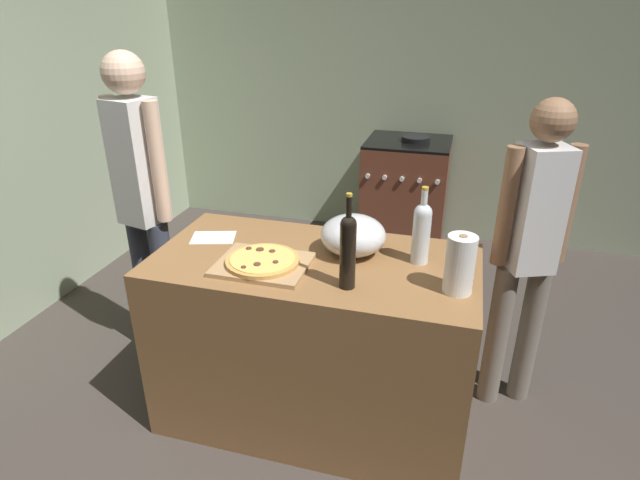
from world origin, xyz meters
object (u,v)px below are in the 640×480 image
at_px(pizza, 263,260).
at_px(paper_towel_roll, 460,264).
at_px(person_in_stripes, 142,195).
at_px(wine_bottle_green, 422,230).
at_px(mixing_bowl, 353,235).
at_px(person_in_red, 530,245).
at_px(wine_bottle_dark, 348,249).
at_px(stove, 405,196).

distance_m(pizza, paper_towel_roll, 0.84).
bearing_deg(person_in_stripes, wine_bottle_green, -5.21).
distance_m(pizza, mixing_bowl, 0.43).
bearing_deg(wine_bottle_green, person_in_stripes, 174.79).
bearing_deg(person_in_red, pizza, -155.65).
bearing_deg(paper_towel_roll, person_in_red, 58.12).
bearing_deg(wine_bottle_dark, mixing_bowl, 98.19).
xyz_separation_m(wine_bottle_green, person_in_stripes, (-1.49, 0.14, -0.03)).
relative_size(wine_bottle_green, person_in_red, 0.22).
distance_m(paper_towel_roll, wine_bottle_green, 0.28).
xyz_separation_m(wine_bottle_dark, person_in_stripes, (-1.23, 0.44, -0.05)).
bearing_deg(mixing_bowl, person_in_red, 19.49).
bearing_deg(person_in_red, wine_bottle_dark, -141.77).
bearing_deg(wine_bottle_green, pizza, -160.33).
bearing_deg(mixing_bowl, stove, 89.64).
height_order(pizza, wine_bottle_green, wine_bottle_green).
xyz_separation_m(paper_towel_roll, person_in_stripes, (-1.66, 0.36, 0.00)).
bearing_deg(paper_towel_roll, pizza, -179.16).
bearing_deg(person_in_stripes, stove, 57.67).
bearing_deg(paper_towel_roll, wine_bottle_dark, -169.08).
xyz_separation_m(mixing_bowl, person_in_red, (0.79, 0.28, -0.08)).
height_order(pizza, paper_towel_roll, paper_towel_roll).
distance_m(mixing_bowl, person_in_stripes, 1.19).
distance_m(pizza, person_in_red, 1.26).
bearing_deg(mixing_bowl, paper_towel_roll, -25.22).
distance_m(wine_bottle_green, person_in_stripes, 1.50).
height_order(wine_bottle_green, wine_bottle_dark, wine_bottle_dark).
height_order(person_in_stripes, person_in_red, person_in_stripes).
relative_size(paper_towel_roll, wine_bottle_green, 0.70).
xyz_separation_m(pizza, person_in_stripes, (-0.83, 0.37, 0.09)).
distance_m(wine_bottle_dark, person_in_stripes, 1.31).
bearing_deg(person_in_red, mixing_bowl, -160.51).
bearing_deg(pizza, person_in_red, 24.35).
distance_m(wine_bottle_dark, stove, 2.41).
bearing_deg(stove, paper_towel_roll, -78.28).
height_order(pizza, stove, stove).
height_order(pizza, wine_bottle_dark, wine_bottle_dark).
height_order(wine_bottle_dark, stove, wine_bottle_dark).
relative_size(wine_bottle_green, wine_bottle_dark, 0.87).
distance_m(wine_bottle_green, person_in_red, 0.58).
xyz_separation_m(paper_towel_roll, person_in_red, (0.32, 0.51, -0.11)).
distance_m(mixing_bowl, paper_towel_roll, 0.53).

